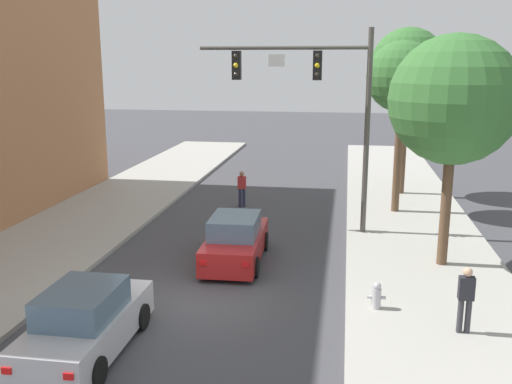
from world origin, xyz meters
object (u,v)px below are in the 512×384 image
street_tree_nearest (454,100)px  street_tree_third (408,66)px  street_tree_second (402,78)px  car_lead_red (235,241)px  car_following_silver (86,323)px  fire_hydrant (377,295)px  pedestrian_crossing_road (242,187)px  pedestrian_sidewalk_right_walker (466,297)px  traffic_signal_mast (319,93)px

street_tree_nearest → street_tree_third: 10.13m
street_tree_nearest → street_tree_second: bearing=98.5°
car_lead_red → car_following_silver: bearing=-108.7°
car_lead_red → car_following_silver: 6.80m
street_tree_nearest → street_tree_second: street_tree_second is taller
fire_hydrant → pedestrian_crossing_road: bearing=117.7°
fire_hydrant → street_tree_nearest: (2.22, 3.76, 4.82)m
car_lead_red → pedestrian_sidewalk_right_walker: 7.76m
car_lead_red → pedestrian_sidewalk_right_walker: pedestrian_sidewalk_right_walker is taller
car_lead_red → street_tree_second: 10.32m
car_following_silver → pedestrian_sidewalk_right_walker: 8.83m
street_tree_third → street_tree_nearest: bearing=-87.5°
traffic_signal_mast → car_lead_red: (-2.45, -3.69, -4.61)m
pedestrian_sidewalk_right_walker → fire_hydrant: pedestrian_sidewalk_right_walker is taller
traffic_signal_mast → street_tree_third: size_ratio=0.95×
fire_hydrant → street_tree_second: bearing=83.1°
street_tree_nearest → car_lead_red: bearing=-176.0°
car_following_silver → street_tree_nearest: (8.81, 6.91, 4.61)m
street_tree_third → pedestrian_crossing_road: bearing=-155.5°
pedestrian_crossing_road → traffic_signal_mast: bearing=-44.6°
fire_hydrant → street_tree_nearest: street_tree_nearest is taller
street_tree_nearest → street_tree_second: (-0.97, 6.52, 0.46)m
car_following_silver → fire_hydrant: bearing=25.5°
traffic_signal_mast → street_tree_second: bearing=45.8°
car_following_silver → pedestrian_sidewalk_right_walker: size_ratio=2.59×
pedestrian_sidewalk_right_walker → street_tree_second: size_ratio=0.23×
car_following_silver → street_tree_third: (8.37, 16.98, 5.52)m
car_lead_red → street_tree_nearest: street_tree_nearest is taller
fire_hydrant → street_tree_third: bearing=82.6°
pedestrian_sidewalk_right_walker → street_tree_third: (-0.20, 14.91, 5.18)m
fire_hydrant → car_following_silver: bearing=-154.5°
car_following_silver → fire_hydrant: size_ratio=5.90×
traffic_signal_mast → fire_hydrant: 8.71m
pedestrian_crossing_road → street_tree_third: 9.65m
traffic_signal_mast → fire_hydrant: size_ratio=10.42×
fire_hydrant → street_tree_third: 15.09m
car_lead_red → pedestrian_sidewalk_right_walker: size_ratio=2.61×
traffic_signal_mast → street_tree_second: 4.62m
pedestrian_sidewalk_right_walker → traffic_signal_mast: bearing=116.1°
traffic_signal_mast → street_tree_nearest: 5.28m
traffic_signal_mast → car_lead_red: bearing=-123.6°
fire_hydrant → street_tree_third: (1.79, 13.84, 5.74)m
pedestrian_sidewalk_right_walker → street_tree_third: size_ratio=0.21×
car_lead_red → car_following_silver: (-2.18, -6.44, 0.00)m
fire_hydrant → traffic_signal_mast: bearing=105.7°
car_lead_red → traffic_signal_mast: bearing=56.4°
pedestrian_sidewalk_right_walker → street_tree_second: 12.32m
pedestrian_sidewalk_right_walker → street_tree_second: bearing=93.7°
pedestrian_crossing_road → street_tree_nearest: (7.75, -6.74, 4.42)m
pedestrian_crossing_road → street_tree_second: 8.35m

